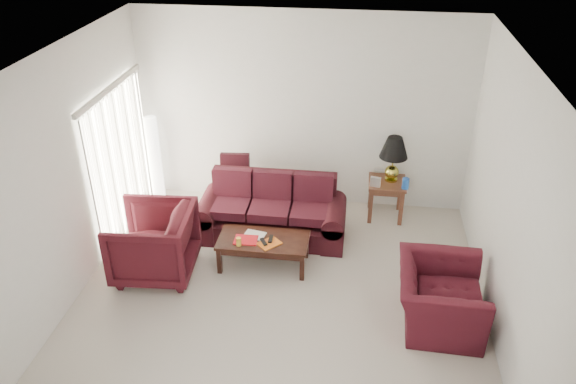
% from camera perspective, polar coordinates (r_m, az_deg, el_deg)
% --- Properties ---
extents(floor, '(5.00, 5.00, 0.00)m').
position_cam_1_polar(floor, '(7.09, -0.94, -10.81)').
color(floor, beige).
rests_on(floor, ground).
extents(blinds, '(0.10, 2.00, 2.16)m').
position_cam_1_polar(blinds, '(8.18, -16.62, 2.86)').
color(blinds, silver).
rests_on(blinds, ground).
extents(sofa, '(2.18, 1.06, 0.87)m').
position_cam_1_polar(sofa, '(7.99, -1.75, -1.79)').
color(sofa, black).
rests_on(sofa, ground).
extents(throw_pillow, '(0.45, 0.25, 0.45)m').
position_cam_1_polar(throw_pillow, '(8.58, -5.41, 2.49)').
color(throw_pillow, black).
rests_on(throw_pillow, sofa).
extents(end_table, '(0.60, 0.60, 0.60)m').
position_cam_1_polar(end_table, '(8.64, 9.89, -0.68)').
color(end_table, '#59241E').
rests_on(end_table, ground).
extents(table_lamp, '(0.50, 0.50, 0.70)m').
position_cam_1_polar(table_lamp, '(8.38, 10.62, 3.30)').
color(table_lamp, gold).
rests_on(table_lamp, end_table).
extents(clock, '(0.16, 0.08, 0.15)m').
position_cam_1_polar(clock, '(8.30, 8.88, 1.03)').
color(clock, white).
rests_on(clock, end_table).
extents(blue_canister, '(0.10, 0.10, 0.16)m').
position_cam_1_polar(blue_canister, '(8.32, 11.85, 0.85)').
color(blue_canister, '#1B50B1').
rests_on(blue_canister, end_table).
extents(picture_frame, '(0.14, 0.17, 0.05)m').
position_cam_1_polar(picture_frame, '(8.61, 9.25, 2.16)').
color(picture_frame, '#B1B1B5').
rests_on(picture_frame, end_table).
extents(floor_lamp, '(0.25, 0.25, 1.43)m').
position_cam_1_polar(floor_lamp, '(9.03, -13.39, 3.31)').
color(floor_lamp, white).
rests_on(floor_lamp, ground).
extents(armchair_left, '(1.09, 1.06, 0.93)m').
position_cam_1_polar(armchair_left, '(7.44, -13.52, -5.04)').
color(armchair_left, '#3D0E15').
rests_on(armchair_left, ground).
extents(armchair_right, '(1.00, 1.14, 0.72)m').
position_cam_1_polar(armchair_right, '(6.78, 15.15, -10.27)').
color(armchair_right, '#3D0E17').
rests_on(armchair_right, ground).
extents(coffee_table, '(1.32, 0.97, 0.42)m').
position_cam_1_polar(coffee_table, '(7.52, -2.49, -6.10)').
color(coffee_table, black).
rests_on(coffee_table, ground).
extents(magazine_red, '(0.31, 0.24, 0.02)m').
position_cam_1_polar(magazine_red, '(7.38, -4.29, -4.88)').
color(magazine_red, red).
rests_on(magazine_red, coffee_table).
extents(magazine_white, '(0.31, 0.26, 0.02)m').
position_cam_1_polar(magazine_white, '(7.47, -3.42, -4.39)').
color(magazine_white, white).
rests_on(magazine_white, coffee_table).
extents(magazine_orange, '(0.35, 0.35, 0.02)m').
position_cam_1_polar(magazine_orange, '(7.30, -1.91, -5.24)').
color(magazine_orange, orange).
rests_on(magazine_orange, coffee_table).
extents(remote_a, '(0.12, 0.17, 0.02)m').
position_cam_1_polar(remote_a, '(7.30, -2.50, -5.07)').
color(remote_a, black).
rests_on(remote_a, coffee_table).
extents(remote_b, '(0.05, 0.17, 0.02)m').
position_cam_1_polar(remote_b, '(7.35, -1.77, -4.77)').
color(remote_b, black).
rests_on(remote_b, coffee_table).
extents(yellow_glass, '(0.07, 0.07, 0.11)m').
position_cam_1_polar(yellow_glass, '(7.27, -5.03, -5.04)').
color(yellow_glass, yellow).
rests_on(yellow_glass, coffee_table).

